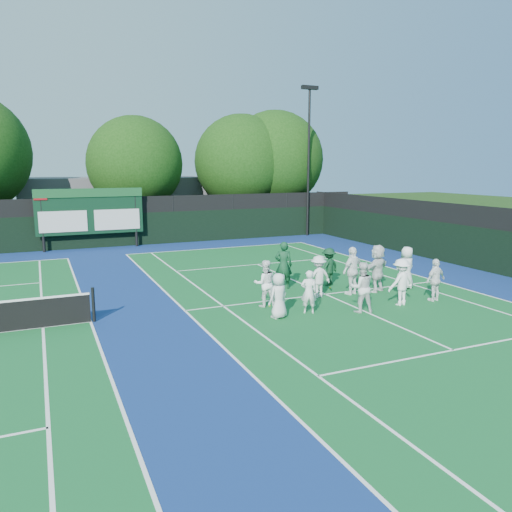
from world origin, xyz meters
name	(u,v)px	position (x,y,z in m)	size (l,w,h in m)	color
ground	(340,301)	(0.00, 0.00, 0.00)	(120.00, 120.00, 0.00)	#17330E
court_apron	(170,313)	(-6.00, 1.00, 0.00)	(34.00, 32.00, 0.01)	navy
near_court	(325,294)	(0.00, 1.00, 0.01)	(11.05, 23.85, 0.01)	#125B27
back_fence	(108,225)	(-6.00, 16.00, 1.36)	(34.00, 0.08, 3.00)	black
divider_fence_right	(500,245)	(9.00, 1.00, 1.36)	(0.08, 32.00, 3.00)	black
scoreboard	(90,212)	(-7.01, 15.59, 2.19)	(6.00, 0.21, 3.55)	black
clubhouse	(147,203)	(-2.00, 24.00, 2.00)	(18.00, 6.00, 4.00)	#5A5A5F
light_pole_right	(309,144)	(7.50, 15.70, 6.30)	(1.20, 0.30, 10.12)	black
tree_c	(137,166)	(-3.46, 19.58, 4.81)	(6.31, 6.31, 8.13)	black
tree_d	(243,164)	(4.21, 19.58, 4.96)	(6.79, 6.79, 8.54)	black
tree_e	(276,162)	(6.92, 19.58, 5.13)	(7.19, 7.19, 8.91)	black
tennis_ball_0	(270,306)	(-2.65, 0.34, 0.03)	(0.07, 0.07, 0.07)	#CBD418
tennis_ball_2	(401,302)	(1.86, -1.10, 0.03)	(0.07, 0.07, 0.07)	#CBD418
tennis_ball_4	(310,285)	(0.16, 2.42, 0.03)	(0.07, 0.07, 0.07)	#CBD418
tennis_ball_5	(330,288)	(0.66, 1.72, 0.03)	(0.07, 0.07, 0.07)	#CBD418
player_front_0	(279,296)	(-2.95, -0.96, 0.73)	(0.72, 0.47, 1.47)	silver
player_front_1	(309,292)	(-1.81, -0.90, 0.73)	(0.53, 0.35, 1.46)	white
player_front_2	(361,287)	(-0.15, -1.47, 0.85)	(0.82, 0.64, 1.70)	silver
player_front_3	(401,282)	(1.63, -1.30, 0.83)	(1.07, 0.61, 1.65)	white
player_front_4	(435,280)	(3.12, -1.37, 0.77)	(0.91, 0.38, 1.55)	white
player_back_0	(265,283)	(-2.78, 0.45, 0.81)	(0.79, 0.62, 1.63)	white
player_back_1	(318,277)	(-0.48, 0.74, 0.78)	(1.01, 0.58, 1.57)	silver
player_back_2	(353,271)	(0.93, 0.62, 0.91)	(1.07, 0.45, 1.83)	white
player_back_3	(377,268)	(2.06, 0.61, 0.92)	(1.71, 0.54, 1.84)	silver
player_back_4	(406,268)	(3.41, 0.52, 0.84)	(0.83, 0.54, 1.69)	white
coach_left	(283,265)	(-1.04, 2.49, 0.95)	(0.69, 0.45, 1.89)	#103D22
coach_right	(329,267)	(0.86, 2.18, 0.78)	(1.00, 0.58, 1.56)	#0E331C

